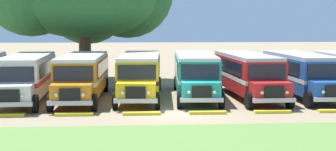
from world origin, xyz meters
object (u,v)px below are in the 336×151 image
parked_bus_slot_1 (27,75)px  parked_bus_slot_5 (247,73)px  parked_bus_slot_3 (140,73)px  parked_bus_slot_2 (83,74)px  parked_bus_slot_6 (300,72)px  parked_bus_slot_4 (195,73)px

parked_bus_slot_1 → parked_bus_slot_5: (14.24, 0.37, 0.00)m
parked_bus_slot_3 → parked_bus_slot_5: bearing=90.8°
parked_bus_slot_2 → parked_bus_slot_5: size_ratio=1.00×
parked_bus_slot_1 → parked_bus_slot_2: bearing=91.8°
parked_bus_slot_2 → parked_bus_slot_6: (14.37, 0.24, 0.00)m
parked_bus_slot_1 → parked_bus_slot_6: size_ratio=1.00×
parked_bus_slot_4 → parked_bus_slot_5: bearing=87.2°
parked_bus_slot_1 → parked_bus_slot_3: same height
parked_bus_slot_3 → parked_bus_slot_6: 10.69m
parked_bus_slot_3 → parked_bus_slot_6: same height
parked_bus_slot_2 → parked_bus_slot_4: same height
parked_bus_slot_2 → parked_bus_slot_3: (3.68, 0.50, 0.00)m
parked_bus_slot_6 → parked_bus_slot_4: bearing=-92.7°
parked_bus_slot_2 → parked_bus_slot_3: same height
parked_bus_slot_3 → parked_bus_slot_6: (10.69, -0.26, 0.00)m
parked_bus_slot_3 → parked_bus_slot_4: bearing=94.3°
parked_bus_slot_4 → parked_bus_slot_5: 3.44m
parked_bus_slot_4 → parked_bus_slot_5: same height
parked_bus_slot_5 → parked_bus_slot_3: bearing=-94.5°
parked_bus_slot_5 → parked_bus_slot_4: bearing=-98.3°
parked_bus_slot_3 → parked_bus_slot_5: (7.07, -0.36, 0.00)m
parked_bus_slot_4 → parked_bus_slot_6: 7.03m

